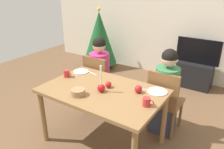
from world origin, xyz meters
name	(u,v)px	position (x,y,z in m)	size (l,w,h in m)	color
ground_plane	(104,141)	(0.00, 0.00, 0.00)	(7.68, 7.68, 0.00)	brown
back_wall	(179,14)	(0.00, 2.60, 1.30)	(6.40, 0.10, 2.60)	beige
dining_table	(103,96)	(0.00, 0.00, 0.67)	(1.40, 0.90, 0.75)	olive
chair_left	(99,80)	(-0.52, 0.61, 0.51)	(0.40, 0.40, 0.90)	brown
chair_right	(164,99)	(0.54, 0.61, 0.51)	(0.40, 0.40, 0.90)	brown
person_left_child	(100,76)	(-0.52, 0.64, 0.57)	(0.30, 0.30, 1.17)	#33384C
person_right_child	(166,94)	(0.54, 0.64, 0.57)	(0.30, 0.30, 1.17)	#33384C
tv_stand	(194,75)	(0.52, 2.30, 0.24)	(0.64, 0.40, 0.48)	black
tv	(198,51)	(0.52, 2.30, 0.71)	(0.79, 0.05, 0.46)	black
christmas_tree	(99,38)	(-1.59, 2.09, 0.72)	(0.77, 0.77, 1.38)	brown
candle_centerpiece	(101,86)	(0.02, -0.05, 0.82)	(0.09, 0.09, 0.32)	red
plate_left	(81,72)	(-0.56, 0.27, 0.76)	(0.21, 0.21, 0.01)	silver
plate_right	(157,91)	(0.56, 0.30, 0.76)	(0.22, 0.22, 0.01)	white
mug_left	(67,74)	(-0.60, 0.04, 0.80)	(0.12, 0.08, 0.09)	#B72D2D
mug_right	(147,102)	(0.58, -0.04, 0.80)	(0.12, 0.08, 0.09)	#B72D2D
fork_left	(93,73)	(-0.39, 0.31, 0.75)	(0.18, 0.01, 0.01)	silver
fork_right	(143,89)	(0.39, 0.26, 0.75)	(0.18, 0.01, 0.01)	silver
bowl_walnuts	(78,92)	(-0.15, -0.25, 0.78)	(0.16, 0.16, 0.07)	#99754C
apple_near_candle	(108,84)	(0.02, 0.08, 0.79)	(0.08, 0.08, 0.08)	#AE1E1D
apple_by_left_plate	(138,89)	(0.38, 0.17, 0.79)	(0.09, 0.09, 0.09)	#AE1B22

